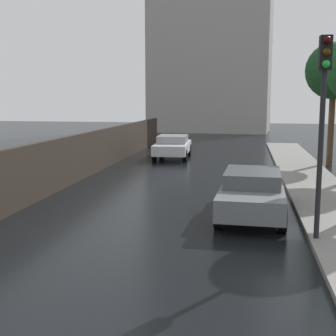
{
  "coord_description": "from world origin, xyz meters",
  "views": [
    {
      "loc": [
        2.48,
        -4.11,
        3.35
      ],
      "look_at": [
        0.35,
        8.35,
        1.42
      ],
      "focal_mm": 48.75,
      "sensor_mm": 36.0,
      "label": 1
    }
  ],
  "objects_px": {
    "car_white_near_kerb": "(173,146)",
    "traffic_light": "(323,101)",
    "street_tree_near": "(334,72)",
    "car_grey_mid_road": "(252,192)"
  },
  "relations": [
    {
      "from": "traffic_light",
      "to": "street_tree_near",
      "type": "distance_m",
      "value": 13.38
    },
    {
      "from": "car_grey_mid_road",
      "to": "street_tree_near",
      "type": "height_order",
      "value": "street_tree_near"
    },
    {
      "from": "car_white_near_kerb",
      "to": "car_grey_mid_road",
      "type": "relative_size",
      "value": 0.93
    },
    {
      "from": "traffic_light",
      "to": "street_tree_near",
      "type": "height_order",
      "value": "street_tree_near"
    },
    {
      "from": "car_grey_mid_road",
      "to": "car_white_near_kerb",
      "type": "bearing_deg",
      "value": 111.4
    },
    {
      "from": "car_white_near_kerb",
      "to": "street_tree_near",
      "type": "xyz_separation_m",
      "value": [
        8.24,
        -1.65,
        3.96
      ]
    },
    {
      "from": "car_white_near_kerb",
      "to": "traffic_light",
      "type": "distance_m",
      "value": 16.01
    },
    {
      "from": "car_grey_mid_road",
      "to": "traffic_light",
      "type": "xyz_separation_m",
      "value": [
        1.45,
        -2.4,
        2.59
      ]
    },
    {
      "from": "car_white_near_kerb",
      "to": "car_grey_mid_road",
      "type": "distance_m",
      "value": 13.04
    },
    {
      "from": "street_tree_near",
      "to": "traffic_light",
      "type": "bearing_deg",
      "value": -100.82
    }
  ]
}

